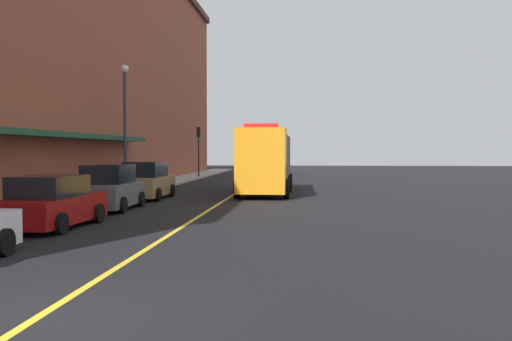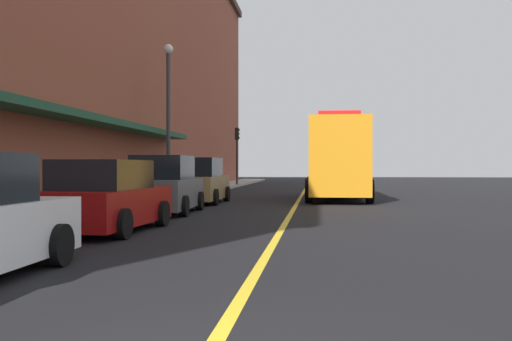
# 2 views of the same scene
# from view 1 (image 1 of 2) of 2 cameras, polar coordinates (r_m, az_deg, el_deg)

# --- Properties ---
(ground_plane) EXTENTS (112.00, 112.00, 0.00)m
(ground_plane) POSITION_cam_1_polar(r_m,az_deg,el_deg) (32.87, -1.75, -2.14)
(ground_plane) COLOR black
(sidewalk_left) EXTENTS (2.40, 70.00, 0.15)m
(sidewalk_left) POSITION_cam_1_polar(r_m,az_deg,el_deg) (34.15, -12.14, -1.90)
(sidewalk_left) COLOR #9E9B93
(sidewalk_left) RESTS_ON ground
(lane_center_stripe) EXTENTS (0.16, 70.00, 0.01)m
(lane_center_stripe) POSITION_cam_1_polar(r_m,az_deg,el_deg) (32.87, -1.75, -2.14)
(lane_center_stripe) COLOR gold
(lane_center_stripe) RESTS_ON ground
(brick_building_left) EXTENTS (13.04, 64.00, 17.55)m
(brick_building_left) POSITION_cam_1_polar(r_m,az_deg,el_deg) (36.48, -23.74, 11.95)
(brick_building_left) COLOR brown
(brick_building_left) RESTS_ON ground
(parked_car_1) EXTENTS (2.17, 4.35, 1.64)m
(parked_car_1) POSITION_cam_1_polar(r_m,az_deg,el_deg) (18.42, -20.21, -3.18)
(parked_car_1) COLOR maroon
(parked_car_1) RESTS_ON ground
(parked_car_2) EXTENTS (2.10, 4.27, 1.84)m
(parked_car_2) POSITION_cam_1_polar(r_m,az_deg,el_deg) (23.39, -14.74, -1.83)
(parked_car_2) COLOR #595B60
(parked_car_2) RESTS_ON ground
(parked_car_3) EXTENTS (2.12, 4.39, 1.85)m
(parked_car_3) POSITION_cam_1_polar(r_m,az_deg,el_deg) (28.30, -11.17, -1.12)
(parked_car_3) COLOR #A5844C
(parked_car_3) RESTS_ON ground
(utility_truck) EXTENTS (2.78, 9.28, 3.76)m
(utility_truck) POSITION_cam_1_polar(r_m,az_deg,el_deg) (31.08, 1.05, 0.92)
(utility_truck) COLOR orange
(utility_truck) RESTS_ON ground
(parking_meter_0) EXTENTS (0.14, 0.18, 1.33)m
(parking_meter_0) POSITION_cam_1_polar(r_m,az_deg,el_deg) (20.17, -22.17, -1.94)
(parking_meter_0) COLOR #4C4C51
(parking_meter_0) RESTS_ON sidewalk_left
(parking_meter_1) EXTENTS (0.14, 0.18, 1.33)m
(parking_meter_1) POSITION_cam_1_polar(r_m,az_deg,el_deg) (26.03, -15.71, -0.99)
(parking_meter_1) COLOR #4C4C51
(parking_meter_1) RESTS_ON sidewalk_left
(parking_meter_2) EXTENTS (0.14, 0.18, 1.33)m
(parking_meter_2) POSITION_cam_1_polar(r_m,az_deg,el_deg) (26.57, -15.27, -0.93)
(parking_meter_2) COLOR #4C4C51
(parking_meter_2) RESTS_ON sidewalk_left
(street_lamp_left) EXTENTS (0.44, 0.44, 6.94)m
(street_lamp_left) POSITION_cam_1_polar(r_m,az_deg,el_deg) (31.36, -13.29, 5.64)
(street_lamp_left) COLOR #33383D
(street_lamp_left) RESTS_ON sidewalk_left
(traffic_light_near) EXTENTS (0.38, 0.36, 4.30)m
(traffic_light_near) POSITION_cam_1_polar(r_m,az_deg,el_deg) (48.38, -5.90, 2.94)
(traffic_light_near) COLOR #232326
(traffic_light_near) RESTS_ON sidewalk_left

